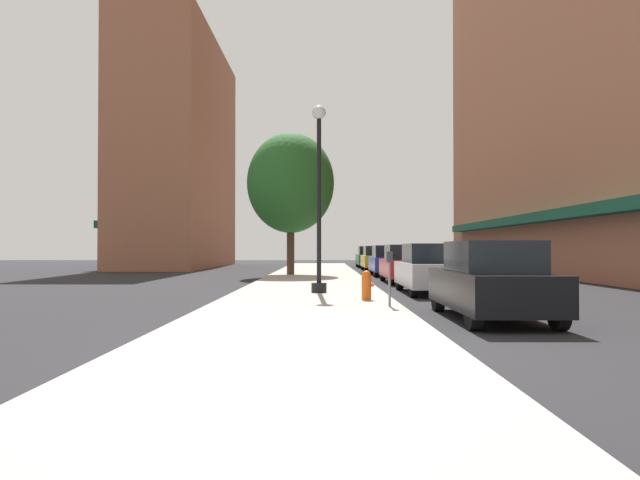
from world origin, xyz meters
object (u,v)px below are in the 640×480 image
at_px(lamppost, 319,194).
at_px(tree_near, 291,183).
at_px(car_black, 491,282).
at_px(car_yellow, 376,259).
at_px(car_green, 369,257).
at_px(car_blue, 388,261).
at_px(car_red, 405,264).
at_px(car_silver, 430,269).
at_px(parking_meter_near, 390,272).
at_px(fire_hydrant, 367,285).

relative_size(lamppost, tree_near, 0.78).
distance_m(car_black, car_yellow, 25.96).
distance_m(car_black, car_green, 32.22).
bearing_deg(car_blue, car_green, 88.24).
xyz_separation_m(car_blue, car_yellow, (0.00, 7.00, 0.00)).
bearing_deg(car_red, car_green, 89.00).
xyz_separation_m(lamppost, car_silver, (3.67, 1.05, -2.39)).
xyz_separation_m(parking_meter_near, tree_near, (-3.32, 16.41, 4.02)).
bearing_deg(car_black, car_red, 89.80).
xyz_separation_m(tree_near, car_red, (5.27, -5.39, -4.16)).
distance_m(fire_hydrant, car_green, 29.00).
distance_m(tree_near, car_silver, 12.99).
relative_size(tree_near, car_red, 1.75).
xyz_separation_m(parking_meter_near, car_green, (1.95, 30.66, -0.14)).
height_order(car_red, car_green, same).
bearing_deg(car_red, car_black, -91.00).
relative_size(fire_hydrant, car_red, 0.18).
xyz_separation_m(fire_hydrant, car_red, (2.37, 9.26, 0.29)).
bearing_deg(tree_near, car_red, -45.64).
xyz_separation_m(lamppost, tree_near, (-1.60, 12.17, 1.76)).
distance_m(tree_near, car_black, 19.19).
bearing_deg(car_black, car_silver, 89.80).
distance_m(car_black, car_silver, 6.85).
height_order(fire_hydrant, car_red, car_red).
bearing_deg(car_yellow, fire_hydrant, -94.28).
bearing_deg(fire_hydrant, car_green, 85.32).
bearing_deg(fire_hydrant, car_yellow, 84.03).
relative_size(fire_hydrant, parking_meter_near, 0.60).
height_order(car_yellow, car_green, same).
bearing_deg(tree_near, car_silver, -64.63).
height_order(fire_hydrant, tree_near, tree_near).
bearing_deg(lamppost, car_black, -57.68).
bearing_deg(car_silver, car_blue, 91.71).
relative_size(car_black, car_green, 1.00).
xyz_separation_m(tree_near, car_blue, (5.27, 0.99, -4.16)).
height_order(parking_meter_near, car_yellow, car_yellow).
bearing_deg(parking_meter_near, lamppost, 112.10).
bearing_deg(lamppost, car_green, 82.09).
distance_m(lamppost, car_silver, 4.51).
height_order(car_silver, car_blue, same).
distance_m(fire_hydrant, parking_meter_near, 1.85).
height_order(car_blue, car_yellow, same).
height_order(fire_hydrant, parking_meter_near, parking_meter_near).
relative_size(tree_near, car_silver, 1.75).
bearing_deg(car_green, lamppost, -99.71).
relative_size(tree_near, car_black, 1.75).
distance_m(car_yellow, car_green, 6.27).
height_order(tree_near, car_blue, tree_near).
bearing_deg(car_yellow, car_silver, -88.31).
bearing_deg(car_black, fire_hydrant, 125.30).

